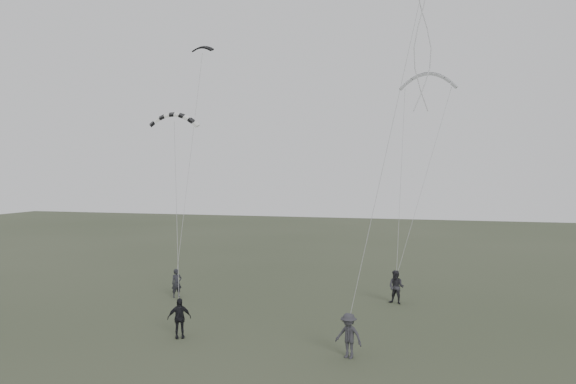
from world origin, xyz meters
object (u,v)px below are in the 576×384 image
(flyer_center, at_px, (179,318))
(kite_pale_large, at_px, (428,74))
(flyer_far, at_px, (349,336))
(kite_striped, at_px, (174,114))
(flyer_left, at_px, (177,283))
(kite_dark_small, at_px, (202,47))
(flyer_right, at_px, (396,287))

(flyer_center, bearing_deg, kite_pale_large, 22.37)
(flyer_far, bearing_deg, flyer_center, -165.77)
(kite_striped, bearing_deg, flyer_left, 93.58)
(kite_dark_small, height_order, kite_striped, kite_dark_small)
(flyer_far, bearing_deg, flyer_right, 103.05)
(flyer_left, bearing_deg, flyer_center, -108.64)
(kite_dark_small, xyz_separation_m, kite_pale_large, (15.52, 1.90, -2.30))
(flyer_right, bearing_deg, kite_striped, -145.30)
(flyer_center, height_order, kite_dark_small, kite_dark_small)
(kite_dark_small, bearing_deg, flyer_center, -68.67)
(flyer_center, xyz_separation_m, flyer_far, (8.11, -0.70, 0.01))
(flyer_right, relative_size, kite_pale_large, 0.52)
(flyer_left, height_order, kite_pale_large, kite_pale_large)
(flyer_left, relative_size, flyer_center, 0.94)
(flyer_left, bearing_deg, flyer_right, -38.02)
(flyer_far, relative_size, kite_dark_small, 1.23)
(flyer_left, xyz_separation_m, flyer_center, (4.05, -7.74, 0.05))
(flyer_far, xyz_separation_m, kite_striped, (-11.34, 6.66, 10.17))
(flyer_left, height_order, flyer_right, flyer_right)
(kite_striped, bearing_deg, flyer_center, -82.67)
(flyer_far, bearing_deg, flyer_left, 164.42)
(flyer_center, xyz_separation_m, kite_dark_small, (-4.74, 13.30, 15.70))
(flyer_far, xyz_separation_m, kite_dark_small, (-12.85, 14.00, 15.69))
(flyer_right, height_order, kite_pale_large, kite_pale_large)
(kite_dark_small, bearing_deg, flyer_left, -81.24)
(flyer_far, relative_size, kite_pale_large, 0.50)
(kite_dark_small, height_order, kite_pale_large, kite_dark_small)
(kite_pale_large, relative_size, kite_striped, 1.36)
(flyer_center, bearing_deg, flyer_far, -37.21)
(kite_dark_small, bearing_deg, flyer_right, -12.89)
(flyer_left, height_order, kite_dark_small, kite_dark_small)
(kite_pale_large, bearing_deg, flyer_left, -154.50)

